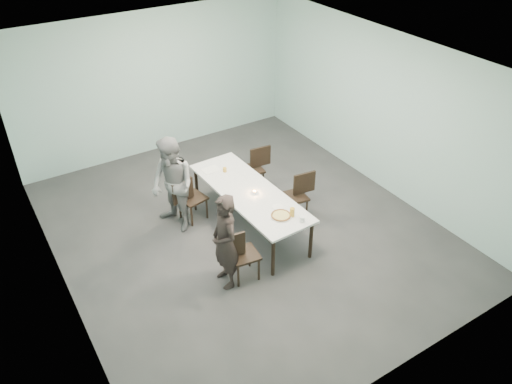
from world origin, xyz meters
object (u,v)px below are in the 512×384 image
table (249,194)px  side_plate (278,207)px  diner_far (173,185)px  diner_near (225,242)px  pizza (281,215)px  chair_far_right (255,165)px  amber_tumbler (225,170)px  tealight (255,192)px  chair_near_right (298,192)px  chair_near_left (239,253)px  chair_far_left (189,197)px  water_tumbler (302,219)px  beer_glass (292,212)px

table → side_plate: size_ratio=14.60×
diner_far → side_plate: bearing=28.3°
diner_near → pizza: 1.07m
chair_far_right → pizza: bearing=76.2°
table → diner_near: diner_near is taller
diner_far → amber_tumbler: 1.03m
pizza → tealight: 0.76m
diner_far → pizza: diner_far is taller
chair_near_right → pizza: 1.13m
amber_tumbler → chair_near_left: bearing=-113.1°
chair_far_left → pizza: bearing=-73.9°
chair_near_right → side_plate: chair_near_right is taller
water_tumbler → side_plate: bearing=101.2°
pizza → diner_near: bearing=-174.0°
chair_near_left → side_plate: (0.95, 0.37, 0.25)m
chair_near_left → water_tumbler: 1.10m
diner_near → chair_far_right: bearing=142.1°
diner_near → amber_tumbler: (0.97, 1.74, 0.01)m
pizza → chair_far_left: bearing=117.7°
table → side_plate: bearing=-76.8°
chair_far_right → chair_near_right: bearing=104.1°
water_tumbler → amber_tumbler: (-0.29, 1.91, -0.01)m
side_plate → amber_tumbler: 1.41m
chair_far_left → water_tumbler: (1.04, -1.88, 0.29)m
table → beer_glass: bearing=-78.1°
table → diner_far: size_ratio=1.54×
chair_far_right → amber_tumbler: chair_far_right is taller
chair_near_left → chair_near_right: (1.70, 0.83, 0.00)m
diner_far → beer_glass: bearing=23.4°
diner_near → tealight: (1.05, 0.87, -0.01)m
side_plate → amber_tumbler: size_ratio=2.25×
chair_near_left → diner_near: bearing=-179.7°
chair_near_left → water_tumbler: chair_near_left is taller
chair_far_left → amber_tumbler: 0.80m
beer_glass → water_tumbler: 0.20m
diner_far → water_tumbler: size_ratio=18.93×
pizza → beer_glass: beer_glass is taller
diner_far → amber_tumbler: (1.03, 0.06, -0.06)m
chair_far_right → chair_near_left: bearing=59.1°
chair_far_left → chair_near_right: same height
chair_far_left → diner_near: diner_near is taller
table → chair_far_right: (0.75, 1.01, -0.19)m
chair_near_left → tealight: chair_near_left is taller
tealight → beer_glass: bearing=-79.3°
chair_far_right → side_plate: chair_far_right is taller
diner_near → chair_near_left: bearing=87.0°
chair_near_right → table: bearing=-3.9°
chair_near_left → chair_far_left: same height
amber_tumbler → pizza: bearing=-86.7°
chair_far_left → amber_tumbler: size_ratio=10.88×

